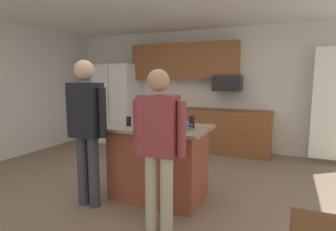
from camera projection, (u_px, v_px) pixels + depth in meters
The scene contains 16 objects.
floor at pixel (144, 192), 3.80m from camera, with size 7.04×7.04×0.00m, color #7F6B56.
back_wall at pixel (203, 90), 6.17m from camera, with size 6.40×0.10×2.60m, color silver.
cabinet_run_upper at pixel (184, 61), 6.06m from camera, with size 2.40×0.38×0.75m.
cabinet_run_lower at pixel (226, 131), 5.75m from camera, with size 1.80×0.63×0.90m.
refrigerator at pixel (118, 104), 6.63m from camera, with size 0.94×0.76×1.88m.
microwave_over_range at pixel (227, 83), 5.64m from camera, with size 0.56×0.40×0.32m, color black.
kitchen_island at pixel (159, 162), 3.58m from camera, with size 1.28×0.83×0.95m.
person_guest_right at pixel (159, 141), 2.72m from camera, with size 0.57×0.22×1.65m.
person_host_foreground at pixel (86, 123), 3.28m from camera, with size 0.57×0.23×1.77m.
glass_dark_ale at pixel (192, 122), 3.38m from camera, with size 0.07×0.07×0.15m.
glass_pilsner at pixel (129, 121), 3.54m from camera, with size 0.06×0.06×0.12m.
glass_short_whisky at pixel (138, 119), 3.66m from camera, with size 0.07×0.07×0.14m.
mug_ceramic_white at pixel (186, 126), 3.24m from camera, with size 0.12×0.08×0.10m.
glass_stout_tall at pixel (150, 119), 3.66m from camera, with size 0.07×0.07×0.14m.
mug_blue_stoneware at pixel (138, 119), 3.78m from camera, with size 0.12×0.08×0.09m.
serving_tray at pixel (167, 126), 3.41m from camera, with size 0.44×0.30×0.04m.
Camera 1 is at (1.76, -3.18, 1.56)m, focal length 29.47 mm.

